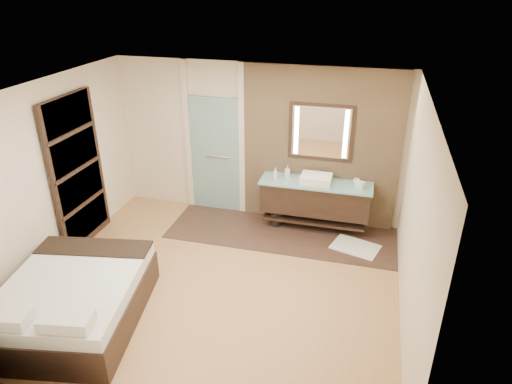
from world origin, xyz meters
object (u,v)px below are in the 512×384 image
(vanity, at_px, (315,198))
(bed, at_px, (74,300))
(mirror_unit, at_px, (321,132))
(waste_bin, at_px, (276,218))

(vanity, relative_size, bed, 0.84)
(mirror_unit, relative_size, waste_bin, 3.95)
(bed, relative_size, waste_bin, 8.20)
(mirror_unit, bearing_deg, waste_bin, -154.82)
(vanity, relative_size, waste_bin, 6.90)
(vanity, bearing_deg, mirror_unit, 90.00)
(bed, bearing_deg, mirror_unit, 42.28)
(mirror_unit, bearing_deg, vanity, -90.00)
(vanity, distance_m, bed, 4.01)
(mirror_unit, height_order, bed, mirror_unit)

